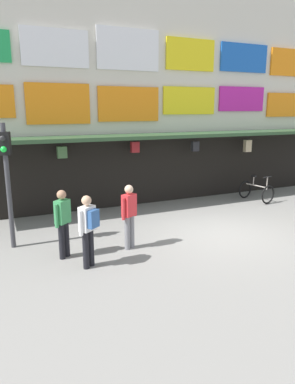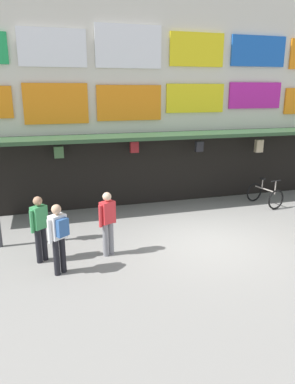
# 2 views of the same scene
# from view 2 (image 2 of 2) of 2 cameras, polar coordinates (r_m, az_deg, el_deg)

# --- Properties ---
(ground_plane) EXTENTS (80.00, 80.00, 0.00)m
(ground_plane) POSITION_cam_2_polar(r_m,az_deg,el_deg) (10.32, 9.41, -7.86)
(ground_plane) COLOR gray
(shopfront) EXTENTS (18.00, 2.60, 8.00)m
(shopfront) POSITION_cam_2_polar(r_m,az_deg,el_deg) (13.70, 1.64, 15.22)
(shopfront) COLOR beige
(shopfront) RESTS_ON ground
(bicycle_parked) EXTENTS (0.92, 1.27, 1.05)m
(bicycle_parked) POSITION_cam_2_polar(r_m,az_deg,el_deg) (13.93, 18.12, -0.44)
(bicycle_parked) COLOR black
(bicycle_parked) RESTS_ON ground
(pedestrian_in_green) EXTENTS (0.43, 0.40, 1.68)m
(pedestrian_in_green) POSITION_cam_2_polar(r_m,az_deg,el_deg) (9.13, -16.73, -5.10)
(pedestrian_in_green) COLOR black
(pedestrian_in_green) RESTS_ON ground
(pedestrian_in_yellow) EXTENTS (0.48, 0.47, 1.68)m
(pedestrian_in_yellow) POSITION_cam_2_polar(r_m,az_deg,el_deg) (8.39, -13.91, -6.51)
(pedestrian_in_yellow) COLOR black
(pedestrian_in_yellow) RESTS_ON ground
(pedestrian_in_red) EXTENTS (0.48, 0.37, 1.68)m
(pedestrian_in_red) POSITION_cam_2_polar(r_m,az_deg,el_deg) (9.14, -6.34, -4.48)
(pedestrian_in_red) COLOR gray
(pedestrian_in_red) RESTS_ON ground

